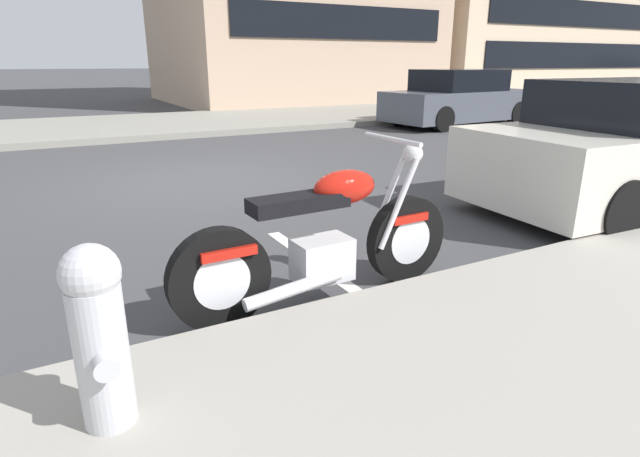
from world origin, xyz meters
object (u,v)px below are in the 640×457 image
object	(u,v)px
parked_car_across_street	(636,148)
fire_hydrant	(99,332)
car_opposite_curb	(459,99)
parked_motorcycle	(325,243)

from	to	relation	value
parked_car_across_street	fire_hydrant	world-z (taller)	parked_car_across_street
car_opposite_curb	fire_hydrant	world-z (taller)	car_opposite_curb
parked_car_across_street	fire_hydrant	bearing A→B (deg)	-164.26
fire_hydrant	car_opposite_curb	bearing A→B (deg)	40.73
parked_motorcycle	fire_hydrant	xyz separation A→B (m)	(-1.54, -0.84, 0.14)
parked_motorcycle	parked_car_across_street	distance (m)	4.43
car_opposite_curb	parked_motorcycle	bearing A→B (deg)	38.38
car_opposite_curb	fire_hydrant	xyz separation A→B (m)	(-9.85, -8.48, -0.10)
fire_hydrant	parked_car_across_street	bearing A→B (deg)	12.95
parked_motorcycle	parked_car_across_street	size ratio (longest dim) A/B	0.53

